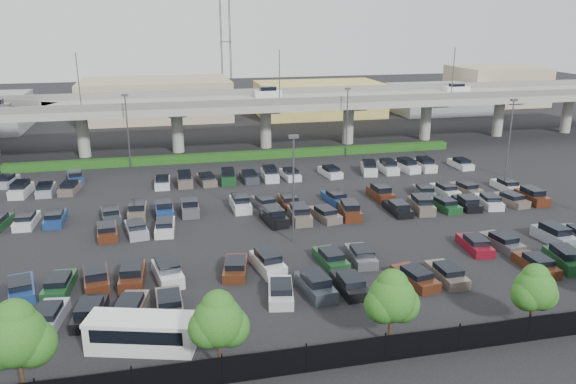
{
  "coord_description": "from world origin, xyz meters",
  "views": [
    {
      "loc": [
        -11.52,
        -55.87,
        20.4
      ],
      "look_at": [
        1.64,
        1.31,
        2.0
      ],
      "focal_mm": 35.0,
      "sensor_mm": 36.0,
      "label": 1
    }
  ],
  "objects": [
    {
      "name": "tree_row",
      "position": [
        0.7,
        -26.53,
        3.52
      ],
      "size": [
        65.07,
        3.66,
        5.94
      ],
      "color": "#332316",
      "rests_on": "ground"
    },
    {
      "name": "overpass",
      "position": [
        -0.25,
        32.01,
        6.97
      ],
      "size": [
        150.0,
        13.0,
        15.8
      ],
      "color": "gray",
      "rests_on": "ground"
    },
    {
      "name": "comm_tower",
      "position": [
        4.0,
        74.0,
        15.61
      ],
      "size": [
        2.4,
        2.4,
        30.0
      ],
      "color": "#4B4B50",
      "rests_on": "ground"
    },
    {
      "name": "parked_cars",
      "position": [
        -0.38,
        -3.27,
        0.62
      ],
      "size": [
        62.9,
        41.68,
        1.67
      ],
      "color": "#313840",
      "rests_on": "ground"
    },
    {
      "name": "light_poles",
      "position": [
        -4.13,
        2.0,
        6.24
      ],
      "size": [
        66.9,
        48.38,
        10.3
      ],
      "color": "#4B4B50",
      "rests_on": "ground"
    },
    {
      "name": "shuttle_bus",
      "position": [
        -13.57,
        -23.16,
        1.21
      ],
      "size": [
        7.3,
        4.23,
        2.22
      ],
      "color": "white",
      "rests_on": "ground"
    },
    {
      "name": "ground",
      "position": [
        0.0,
        0.0,
        0.0
      ],
      "size": [
        280.0,
        280.0,
        0.0
      ],
      "primitive_type": "plane",
      "color": "black"
    },
    {
      "name": "hedge",
      "position": [
        0.0,
        25.0,
        0.55
      ],
      "size": [
        66.0,
        1.6,
        1.1
      ],
      "primitive_type": "cube",
      "color": "#193E12",
      "rests_on": "ground"
    },
    {
      "name": "distant_buildings",
      "position": [
        12.38,
        61.81,
        3.74
      ],
      "size": [
        138.0,
        24.0,
        9.0
      ],
      "color": "slate",
      "rests_on": "ground"
    },
    {
      "name": "fence",
      "position": [
        -0.05,
        -28.0,
        0.9
      ],
      "size": [
        70.0,
        0.1,
        2.0
      ],
      "color": "black",
      "rests_on": "ground"
    }
  ]
}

